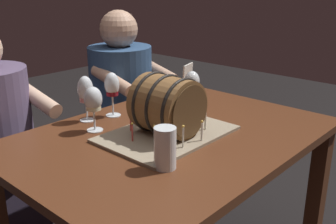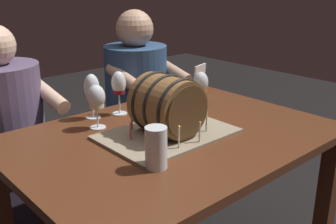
{
  "view_description": "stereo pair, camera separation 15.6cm",
  "coord_description": "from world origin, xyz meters",
  "px_view_note": "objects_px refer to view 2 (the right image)",
  "views": [
    {
      "loc": [
        -1.13,
        -1.0,
        1.33
      ],
      "look_at": [
        -0.03,
        -0.0,
        0.82
      ],
      "focal_mm": 42.56,
      "sensor_mm": 36.0,
      "label": 1
    },
    {
      "loc": [
        -1.02,
        -1.11,
        1.33
      ],
      "look_at": [
        -0.03,
        -0.0,
        0.82
      ],
      "focal_mm": 42.56,
      "sensor_mm": 36.0,
      "label": 2
    }
  ],
  "objects_px": {
    "dining_table": "(172,157)",
    "beer_pint": "(156,149)",
    "barrel_cake": "(168,109)",
    "wine_glass_red": "(119,85)",
    "person_seated_left": "(8,145)",
    "menu_card": "(199,79)",
    "wine_glass_rose": "(92,89)",
    "wine_glass_empty": "(160,84)",
    "wine_glass_amber": "(201,84)",
    "wine_glass_white": "(96,99)",
    "person_seated_right": "(137,109)"
  },
  "relations": [
    {
      "from": "menu_card",
      "to": "wine_glass_white",
      "type": "bearing_deg",
      "value": 170.6
    },
    {
      "from": "wine_glass_empty",
      "to": "menu_card",
      "type": "xyz_separation_m",
      "value": [
        0.3,
        0.03,
        -0.03
      ]
    },
    {
      "from": "wine_glass_red",
      "to": "person_seated_left",
      "type": "height_order",
      "value": "person_seated_left"
    },
    {
      "from": "wine_glass_empty",
      "to": "wine_glass_rose",
      "type": "relative_size",
      "value": 0.81
    },
    {
      "from": "wine_glass_empty",
      "to": "person_seated_right",
      "type": "relative_size",
      "value": 0.14
    },
    {
      "from": "person_seated_right",
      "to": "menu_card",
      "type": "bearing_deg",
      "value": -77.22
    },
    {
      "from": "wine_glass_white",
      "to": "wine_glass_red",
      "type": "height_order",
      "value": "wine_glass_red"
    },
    {
      "from": "barrel_cake",
      "to": "wine_glass_white",
      "type": "distance_m",
      "value": 0.31
    },
    {
      "from": "barrel_cake",
      "to": "wine_glass_amber",
      "type": "xyz_separation_m",
      "value": [
        0.37,
        0.17,
        0.0
      ]
    },
    {
      "from": "barrel_cake",
      "to": "wine_glass_red",
      "type": "xyz_separation_m",
      "value": [
        0.01,
        0.35,
        0.03
      ]
    },
    {
      "from": "wine_glass_red",
      "to": "wine_glass_amber",
      "type": "bearing_deg",
      "value": -25.87
    },
    {
      "from": "beer_pint",
      "to": "wine_glass_empty",
      "type": "bearing_deg",
      "value": 47.86
    },
    {
      "from": "barrel_cake",
      "to": "wine_glass_amber",
      "type": "relative_size",
      "value": 2.98
    },
    {
      "from": "wine_glass_rose",
      "to": "person_seated_left",
      "type": "distance_m",
      "value": 0.56
    },
    {
      "from": "barrel_cake",
      "to": "wine_glass_empty",
      "type": "height_order",
      "value": "barrel_cake"
    },
    {
      "from": "wine_glass_white",
      "to": "wine_glass_red",
      "type": "distance_m",
      "value": 0.19
    },
    {
      "from": "barrel_cake",
      "to": "wine_glass_red",
      "type": "height_order",
      "value": "barrel_cake"
    },
    {
      "from": "dining_table",
      "to": "wine_glass_amber",
      "type": "bearing_deg",
      "value": 26.55
    },
    {
      "from": "person_seated_right",
      "to": "person_seated_left",
      "type": "bearing_deg",
      "value": -180.0
    },
    {
      "from": "wine_glass_empty",
      "to": "person_seated_right",
      "type": "distance_m",
      "value": 0.58
    },
    {
      "from": "dining_table",
      "to": "wine_glass_empty",
      "type": "height_order",
      "value": "wine_glass_empty"
    },
    {
      "from": "dining_table",
      "to": "person_seated_left",
      "type": "relative_size",
      "value": 1.14
    },
    {
      "from": "beer_pint",
      "to": "dining_table",
      "type": "bearing_deg",
      "value": 37.44
    },
    {
      "from": "person_seated_right",
      "to": "wine_glass_amber",
      "type": "bearing_deg",
      "value": -95.98
    },
    {
      "from": "beer_pint",
      "to": "person_seated_right",
      "type": "xyz_separation_m",
      "value": [
        0.65,
        0.95,
        -0.24
      ]
    },
    {
      "from": "wine_glass_empty",
      "to": "beer_pint",
      "type": "bearing_deg",
      "value": -132.14
    },
    {
      "from": "wine_glass_white",
      "to": "wine_glass_red",
      "type": "relative_size",
      "value": 0.93
    },
    {
      "from": "beer_pint",
      "to": "menu_card",
      "type": "height_order",
      "value": "menu_card"
    },
    {
      "from": "wine_glass_amber",
      "to": "beer_pint",
      "type": "bearing_deg",
      "value": -148.57
    },
    {
      "from": "wine_glass_empty",
      "to": "wine_glass_amber",
      "type": "distance_m",
      "value": 0.19
    },
    {
      "from": "menu_card",
      "to": "wine_glass_red",
      "type": "bearing_deg",
      "value": 163.12
    },
    {
      "from": "barrel_cake",
      "to": "beer_pint",
      "type": "distance_m",
      "value": 0.29
    },
    {
      "from": "dining_table",
      "to": "wine_glass_amber",
      "type": "xyz_separation_m",
      "value": [
        0.34,
        0.17,
        0.22
      ]
    },
    {
      "from": "barrel_cake",
      "to": "wine_glass_amber",
      "type": "height_order",
      "value": "barrel_cake"
    },
    {
      "from": "menu_card",
      "to": "person_seated_left",
      "type": "height_order",
      "value": "person_seated_left"
    },
    {
      "from": "wine_glass_empty",
      "to": "wine_glass_rose",
      "type": "bearing_deg",
      "value": 167.15
    },
    {
      "from": "wine_glass_empty",
      "to": "person_seated_left",
      "type": "xyz_separation_m",
      "value": [
        -0.6,
        0.46,
        -0.3
      ]
    },
    {
      "from": "menu_card",
      "to": "wine_glass_rose",
      "type": "bearing_deg",
      "value": 160.29
    },
    {
      "from": "wine_glass_red",
      "to": "beer_pint",
      "type": "distance_m",
      "value": 0.58
    },
    {
      "from": "barrel_cake",
      "to": "person_seated_left",
      "type": "height_order",
      "value": "person_seated_left"
    },
    {
      "from": "barrel_cake",
      "to": "wine_glass_amber",
      "type": "distance_m",
      "value": 0.41
    },
    {
      "from": "wine_glass_amber",
      "to": "menu_card",
      "type": "relative_size",
      "value": 1.09
    },
    {
      "from": "dining_table",
      "to": "wine_glass_red",
      "type": "distance_m",
      "value": 0.42
    },
    {
      "from": "wine_glass_amber",
      "to": "person_seated_right",
      "type": "height_order",
      "value": "person_seated_right"
    },
    {
      "from": "barrel_cake",
      "to": "wine_glass_rose",
      "type": "relative_size",
      "value": 2.56
    },
    {
      "from": "menu_card",
      "to": "person_seated_right",
      "type": "relative_size",
      "value": 0.14
    },
    {
      "from": "barrel_cake",
      "to": "wine_glass_rose",
      "type": "height_order",
      "value": "barrel_cake"
    },
    {
      "from": "dining_table",
      "to": "beer_pint",
      "type": "relative_size",
      "value": 8.98
    },
    {
      "from": "wine_glass_empty",
      "to": "wine_glass_rose",
      "type": "height_order",
      "value": "wine_glass_rose"
    },
    {
      "from": "beer_pint",
      "to": "menu_card",
      "type": "xyz_separation_m",
      "value": [
        0.74,
        0.52,
        0.01
      ]
    }
  ]
}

